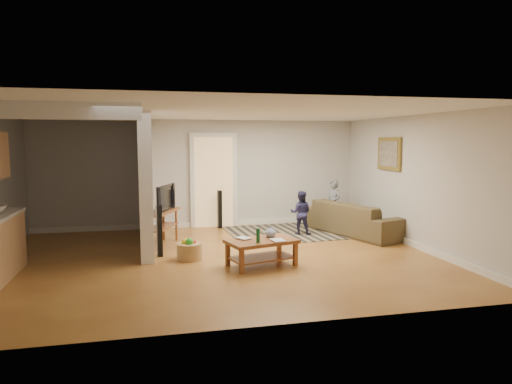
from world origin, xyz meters
TOP-DOWN VIEW (x-y plane):
  - ground at (0.00, 0.00)m, footprint 7.50×7.50m
  - room_shell at (-1.07, 0.43)m, footprint 7.54×6.02m
  - area_rug at (1.95, 1.87)m, footprint 3.01×2.30m
  - sofa at (3.17, 1.39)m, footprint 1.66×2.57m
  - coffee_table at (0.61, -0.62)m, footprint 1.23×0.91m
  - tv_console at (-0.94, 1.20)m, footprint 0.78×1.15m
  - speaker_left at (-1.00, 0.33)m, footprint 0.11×0.11m
  - speaker_right at (0.40, 2.70)m, footprint 0.11×0.11m
  - toy_basket at (-0.51, 0.03)m, footprint 0.43×0.43m
  - child at (3.00, 2.22)m, footprint 0.40×0.48m
  - toddler at (2.00, 1.60)m, footprint 0.56×0.51m

SIDE VIEW (x-z plane):
  - ground at x=0.00m, z-range 0.00..0.00m
  - sofa at x=3.17m, z-range -0.35..0.35m
  - child at x=3.00m, z-range -0.56..0.56m
  - toddler at x=2.00m, z-range -0.47..0.47m
  - area_rug at x=1.95m, z-range 0.00..0.01m
  - toy_basket at x=-0.51m, z-range -0.03..0.35m
  - coffee_table at x=0.61m, z-range 0.01..0.66m
  - speaker_right at x=0.40m, z-range 0.00..0.88m
  - speaker_left at x=-1.00m, z-range 0.00..0.91m
  - tv_console at x=-0.94m, z-range 0.15..1.08m
  - room_shell at x=-1.07m, z-range 0.20..2.72m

